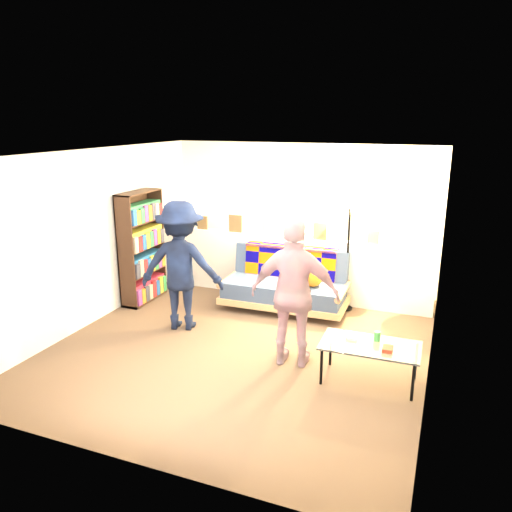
{
  "coord_description": "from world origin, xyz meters",
  "views": [
    {
      "loc": [
        2.3,
        -5.44,
        2.81
      ],
      "look_at": [
        0.0,
        0.4,
        1.05
      ],
      "focal_mm": 35.0,
      "sensor_mm": 36.0,
      "label": 1
    }
  ],
  "objects": [
    {
      "name": "ledge_decor",
      "position": [
        -0.23,
        1.78,
        1.18
      ],
      "size": [
        2.97,
        0.02,
        0.45
      ],
      "color": "brown",
      "rests_on": "half_wall_ledge"
    },
    {
      "name": "coffee_table",
      "position": [
        1.65,
        -0.42,
        0.41
      ],
      "size": [
        1.06,
        0.6,
        0.55
      ],
      "color": "black",
      "rests_on": "ground"
    },
    {
      "name": "floor_lamp",
      "position": [
        0.98,
        1.64,
        1.14
      ],
      "size": [
        0.35,
        0.29,
        1.6
      ],
      "color": "black",
      "rests_on": "ground"
    },
    {
      "name": "ground",
      "position": [
        0.0,
        0.0,
        0.0
      ],
      "size": [
        5.0,
        5.0,
        0.0
      ],
      "primitive_type": "plane",
      "color": "brown",
      "rests_on": "ground"
    },
    {
      "name": "bookshelf",
      "position": [
        -2.08,
        0.85,
        0.8
      ],
      "size": [
        0.29,
        0.86,
        1.72
      ],
      "color": "black",
      "rests_on": "ground"
    },
    {
      "name": "person_right",
      "position": [
        0.75,
        -0.32,
        0.87
      ],
      "size": [
        1.06,
        0.54,
        1.73
      ],
      "primitive_type": "imported",
      "rotation": [
        0.0,
        0.0,
        3.26
      ],
      "color": "pink",
      "rests_on": "ground"
    },
    {
      "name": "room_shell",
      "position": [
        0.0,
        0.47,
        1.67
      ],
      "size": [
        4.6,
        5.05,
        2.45
      ],
      "color": "silver",
      "rests_on": "ground"
    },
    {
      "name": "person_left",
      "position": [
        -0.98,
        0.15,
        0.88
      ],
      "size": [
        1.26,
        0.9,
        1.75
      ],
      "primitive_type": "imported",
      "rotation": [
        0.0,
        0.0,
        3.38
      ],
      "color": "black",
      "rests_on": "ground"
    },
    {
      "name": "futon_sofa",
      "position": [
        0.13,
        1.34,
        0.37
      ],
      "size": [
        1.88,
        0.94,
        0.8
      ],
      "color": "tan",
      "rests_on": "ground"
    },
    {
      "name": "half_wall_ledge",
      "position": [
        0.0,
        1.8,
        0.5
      ],
      "size": [
        4.45,
        0.15,
        1.0
      ],
      "primitive_type": "cube",
      "color": "silver",
      "rests_on": "ground"
    }
  ]
}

